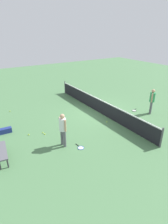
{
  "coord_description": "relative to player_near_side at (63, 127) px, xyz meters",
  "views": [
    {
      "loc": [
        9.45,
        -7.21,
        5.25
      ],
      "look_at": [
        1.18,
        -1.94,
        0.9
      ],
      "focal_mm": 30.05,
      "sensor_mm": 36.0,
      "label": 1
    }
  ],
  "objects": [
    {
      "name": "tennis_ball_midcourt",
      "position": [
        -1.89,
        -1.16,
        -0.98
      ],
      "size": [
        0.07,
        0.07,
        0.07
      ],
      "primitive_type": "sphere",
      "color": "#C6E033",
      "rests_on": "ground_plane"
    },
    {
      "name": "equipment_bag",
      "position": [
        -2.82,
        -2.25,
        -0.87
      ],
      "size": [
        0.33,
        0.82,
        0.28
      ],
      "color": "navy",
      "rests_on": "ground_plane"
    },
    {
      "name": "tennis_ball_by_net",
      "position": [
        -0.81,
        3.37,
        -0.98
      ],
      "size": [
        0.07,
        0.07,
        0.07
      ],
      "primitive_type": "sphere",
      "color": "#C6E033",
      "rests_on": "ground_plane"
    },
    {
      "name": "tennis_racket_near_player",
      "position": [
        0.62,
        0.59,
        -1.0
      ],
      "size": [
        0.59,
        0.34,
        0.03
      ],
      "color": "blue",
      "rests_on": "ground_plane"
    },
    {
      "name": "tennis_ball_near_player",
      "position": [
        -1.48,
        -0.4,
        -0.98
      ],
      "size": [
        0.07,
        0.07,
        0.07
      ],
      "primitive_type": "sphere",
      "color": "#C6E033",
      "rests_on": "ground_plane"
    },
    {
      "name": "court_net",
      "position": [
        -2.35,
        3.87,
        -0.51
      ],
      "size": [
        10.09,
        0.09,
        1.07
      ],
      "color": "#4C4C51",
      "rests_on": "ground_plane"
    },
    {
      "name": "tennis_racket_far_player",
      "position": [
        -1.19,
        6.14,
        -1.0
      ],
      "size": [
        0.42,
        0.6,
        0.03
      ],
      "color": "black",
      "rests_on": "ground_plane"
    },
    {
      "name": "tennis_ball_stray_left",
      "position": [
        -5.72,
        -1.28,
        -0.98
      ],
      "size": [
        0.07,
        0.07,
        0.07
      ],
      "primitive_type": "sphere",
      "color": "#C6E033",
      "rests_on": "ground_plane"
    },
    {
      "name": "ground_plane",
      "position": [
        -2.35,
        3.87,
        -1.01
      ],
      "size": [
        40.0,
        40.0,
        0.0
      ],
      "primitive_type": "plane",
      "color": "#4C7A4C"
    },
    {
      "name": "courtside_bench",
      "position": [
        -0.47,
        -2.73,
        -0.59
      ],
      "size": [
        1.54,
        0.57,
        0.48
      ],
      "color": "#595960",
      "rests_on": "ground_plane"
    },
    {
      "name": "tennis_ball_baseline",
      "position": [
        -1.68,
        -0.43,
        -0.98
      ],
      "size": [
        0.07,
        0.07,
        0.07
      ],
      "primitive_type": "sphere",
      "color": "#C6E033",
      "rests_on": "ground_plane"
    },
    {
      "name": "player_far_side",
      "position": [
        -0.29,
        6.7,
        0.0
      ],
      "size": [
        0.47,
        0.49,
        1.7
      ],
      "color": "#595960",
      "rests_on": "ground_plane"
    },
    {
      "name": "player_near_side",
      "position": [
        0.0,
        0.0,
        0.0
      ],
      "size": [
        0.53,
        0.39,
        1.7
      ],
      "color": "#595960",
      "rests_on": "ground_plane"
    }
  ]
}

